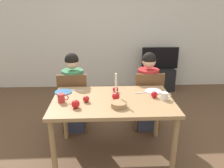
{
  "coord_description": "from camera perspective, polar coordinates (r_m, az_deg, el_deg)",
  "views": [
    {
      "loc": [
        -0.12,
        -2.4,
        1.78
      ],
      "look_at": [
        0.0,
        0.2,
        0.87
      ],
      "focal_mm": 35.99,
      "sensor_mm": 36.0,
      "label": 1
    }
  ],
  "objects": [
    {
      "name": "person_right_child",
      "position": [
        3.33,
        8.94,
        -2.24
      ],
      "size": [
        0.3,
        0.3,
        1.17
      ],
      "color": "#33384C",
      "rests_on": "ground"
    },
    {
      "name": "apple_far_edge",
      "position": [
        2.81,
        0.89,
        -1.41
      ],
      "size": [
        0.07,
        0.07,
        0.07
      ],
      "primitive_type": "sphere",
      "color": "red",
      "rests_on": "dining_table"
    },
    {
      "name": "mug_left",
      "position": [
        2.59,
        -12.7,
        -3.49
      ],
      "size": [
        0.12,
        0.08,
        0.1
      ],
      "color": "#B72D2D",
      "rests_on": "dining_table"
    },
    {
      "name": "fork_right",
      "position": [
        2.82,
        7.46,
        -2.2
      ],
      "size": [
        0.18,
        0.05,
        0.01
      ],
      "primitive_type": "cube",
      "rotation": [
        0.0,
        0.0,
        0.23
      ],
      "color": "silver",
      "rests_on": "dining_table"
    },
    {
      "name": "plate_left",
      "position": [
        2.88,
        -12.26,
        -1.99
      ],
      "size": [
        0.21,
        0.21,
        0.01
      ],
      "primitive_type": "cylinder",
      "color": "teal",
      "rests_on": "dining_table"
    },
    {
      "name": "apple_by_right_mug",
      "position": [
        2.55,
        -6.6,
        -3.79
      ],
      "size": [
        0.07,
        0.07,
        0.07
      ],
      "primitive_type": "sphere",
      "color": "#AC1C16",
      "rests_on": "dining_table"
    },
    {
      "name": "apple_by_left_plate",
      "position": [
        2.7,
        10.69,
        -2.64
      ],
      "size": [
        0.08,
        0.08,
        0.08
      ],
      "primitive_type": "sphere",
      "color": "red",
      "rests_on": "dining_table"
    },
    {
      "name": "chair_right",
      "position": [
        3.33,
        9.0,
        -3.36
      ],
      "size": [
        0.4,
        0.4,
        0.9
      ],
      "color": "brown",
      "rests_on": "ground"
    },
    {
      "name": "dining_table",
      "position": [
        2.65,
        0.2,
        -5.59
      ],
      "size": [
        1.4,
        0.9,
        0.75
      ],
      "color": "#99754C",
      "rests_on": "ground"
    },
    {
      "name": "back_wall",
      "position": [
        5.02,
        -1.27,
        13.82
      ],
      "size": [
        6.4,
        0.1,
        2.6
      ],
      "primitive_type": "cube",
      "color": "beige",
      "rests_on": "ground"
    },
    {
      "name": "fork_left",
      "position": [
        2.9,
        -8.67,
        -1.63
      ],
      "size": [
        0.18,
        0.06,
        0.01
      ],
      "primitive_type": "cube",
      "rotation": [
        0.0,
        0.0,
        -0.26
      ],
      "color": "silver",
      "rests_on": "dining_table"
    },
    {
      "name": "ground_plane",
      "position": [
        2.99,
        0.18,
        -17.27
      ],
      "size": [
        7.68,
        7.68,
        0.0
      ],
      "primitive_type": "plane",
      "color": "brown"
    },
    {
      "name": "person_left_child",
      "position": [
        3.3,
        -9.7,
        -2.54
      ],
      "size": [
        0.3,
        0.3,
        1.17
      ],
      "color": "#33384C",
      "rests_on": "ground"
    },
    {
      "name": "tv",
      "position": [
        4.98,
        12.11,
        6.47
      ],
      "size": [
        0.79,
        0.05,
        0.46
      ],
      "color": "black",
      "rests_on": "tv_stand"
    },
    {
      "name": "tv_stand",
      "position": [
        5.1,
        11.75,
        1.31
      ],
      "size": [
        0.64,
        0.4,
        0.48
      ],
      "primitive_type": "cube",
      "color": "black",
      "rests_on": "ground"
    },
    {
      "name": "bowl_walnuts",
      "position": [
        2.42,
        1.77,
        -5.26
      ],
      "size": [
        0.17,
        0.17,
        0.05
      ],
      "primitive_type": "cylinder",
      "color": "#99754C",
      "rests_on": "dining_table"
    },
    {
      "name": "chair_left",
      "position": [
        3.29,
        -9.71,
        -3.68
      ],
      "size": [
        0.4,
        0.4,
        0.9
      ],
      "color": "brown",
      "rests_on": "ground"
    },
    {
      "name": "plate_right",
      "position": [
        2.89,
        10.45,
        -1.79
      ],
      "size": [
        0.2,
        0.2,
        0.01
      ],
      "primitive_type": "cylinder",
      "color": "silver",
      "rests_on": "dining_table"
    },
    {
      "name": "mug_right",
      "position": [
        2.66,
        13.17,
        -2.99
      ],
      "size": [
        0.12,
        0.08,
        0.09
      ],
      "color": "silver",
      "rests_on": "dining_table"
    },
    {
      "name": "candle_centerpiece",
      "position": [
        2.57,
        0.98,
        -2.72
      ],
      "size": [
        0.09,
        0.09,
        0.32
      ],
      "color": "red",
      "rests_on": "dining_table"
    },
    {
      "name": "apple_near_candle",
      "position": [
        2.42,
        -9.25,
        -5.05
      ],
      "size": [
        0.09,
        0.09,
        0.09
      ],
      "primitive_type": "sphere",
      "color": "red",
      "rests_on": "dining_table"
    }
  ]
}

